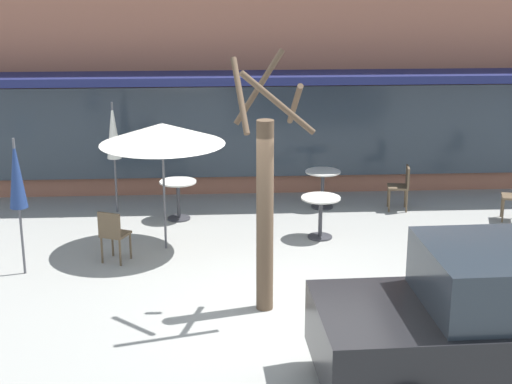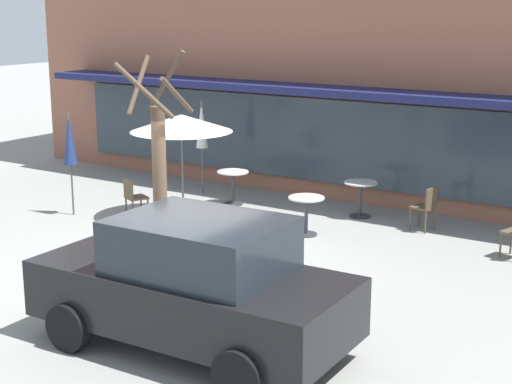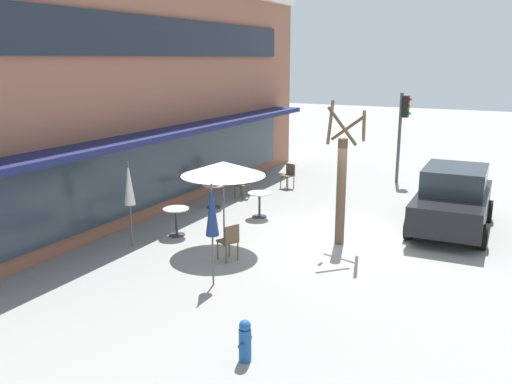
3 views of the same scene
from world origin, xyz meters
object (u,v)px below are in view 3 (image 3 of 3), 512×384
object	(u,v)px
cafe_table_streetside	(176,217)
fire_hydrant	(245,340)
cafe_chair_2	(229,240)
traffic_light_pole	(403,123)
cafe_chair_1	(243,183)
patio_umbrella_corner_open	(223,168)
cafe_chair_0	(289,174)
cafe_table_by_tree	(259,201)
cafe_table_near_wall	(214,192)
street_tree	(342,182)
patio_umbrella_cream_folded	(129,184)
patio_umbrella_green_folded	(212,211)
parked_sedan	(453,199)

from	to	relation	value
cafe_table_streetside	fire_hydrant	size ratio (longest dim) A/B	1.08
cafe_chair_2	traffic_light_pole	distance (m)	10.51
cafe_chair_1	fire_hydrant	distance (m)	10.32
cafe_table_streetside	patio_umbrella_corner_open	size ratio (longest dim) A/B	0.35
cafe_chair_0	traffic_light_pole	world-z (taller)	traffic_light_pole
cafe_chair_2	cafe_chair_1	bearing A→B (deg)	25.29
cafe_table_by_tree	traffic_light_pole	size ratio (longest dim) A/B	0.22
cafe_table_near_wall	street_tree	distance (m)	5.06
patio_umbrella_cream_folded	traffic_light_pole	size ratio (longest dim) A/B	0.65
patio_umbrella_corner_open	cafe_table_near_wall	bearing A→B (deg)	35.52
cafe_chair_0	fire_hydrant	bearing A→B (deg)	-159.58
cafe_chair_1	cafe_table_streetside	bearing A→B (deg)	-175.63
patio_umbrella_corner_open	cafe_chair_1	world-z (taller)	patio_umbrella_corner_open
patio_umbrella_green_folded	street_tree	size ratio (longest dim) A/B	0.60
cafe_table_near_wall	street_tree	size ratio (longest dim) A/B	0.21
patio_umbrella_cream_folded	street_tree	size ratio (longest dim) A/B	0.60
patio_umbrella_green_folded	cafe_chair_2	size ratio (longest dim) A/B	2.47
cafe_table_by_tree	patio_umbrella_cream_folded	xyz separation A→B (m)	(-3.80, 1.71, 1.11)
patio_umbrella_green_folded	traffic_light_pole	bearing A→B (deg)	-6.38
cafe_chair_0	cafe_table_by_tree	bearing A→B (deg)	-169.11
cafe_table_near_wall	cafe_table_by_tree	xyz separation A→B (m)	(-0.29, -1.78, 0.00)
patio_umbrella_cream_folded	cafe_chair_1	bearing A→B (deg)	-1.72
parked_sedan	traffic_light_pole	world-z (taller)	traffic_light_pole
cafe_chair_2	patio_umbrella_cream_folded	bearing A→B (deg)	95.26
traffic_light_pole	patio_umbrella_corner_open	bearing A→B (deg)	166.22
patio_umbrella_cream_folded	patio_umbrella_corner_open	world-z (taller)	same
cafe_chair_2	parked_sedan	bearing A→B (deg)	-41.27
parked_sedan	traffic_light_pole	distance (m)	6.09
patio_umbrella_green_folded	patio_umbrella_cream_folded	world-z (taller)	same
cafe_chair_0	fire_hydrant	distance (m)	11.83
fire_hydrant	cafe_table_streetside	bearing A→B (deg)	44.61
cafe_chair_0	cafe_chair_1	xyz separation A→B (m)	(-2.02, 0.80, 0.00)
cafe_table_near_wall	street_tree	xyz separation A→B (m)	(-1.49, -4.71, 1.12)
cafe_chair_0	cafe_chair_2	bearing A→B (deg)	-166.77
patio_umbrella_corner_open	fire_hydrant	distance (m)	5.65
cafe_table_streetside	cafe_chair_2	distance (m)	2.42
patio_umbrella_corner_open	cafe_chair_2	distance (m)	1.82
cafe_table_near_wall	patio_umbrella_green_folded	world-z (taller)	patio_umbrella_green_folded
cafe_chair_1	parked_sedan	bearing A→B (deg)	-94.07
parked_sedan	patio_umbrella_green_folded	bearing A→B (deg)	148.02
cafe_chair_1	traffic_light_pole	world-z (taller)	traffic_light_pole
cafe_table_by_tree	cafe_chair_0	bearing A→B (deg)	10.89
cafe_chair_1	parked_sedan	world-z (taller)	parked_sedan
patio_umbrella_cream_folded	street_tree	xyz separation A→B (m)	(2.60, -4.64, 0.00)
cafe_chair_0	cafe_table_near_wall	bearing A→B (deg)	163.74
parked_sedan	traffic_light_pole	size ratio (longest dim) A/B	1.25
street_tree	fire_hydrant	distance (m)	6.18
street_tree	fire_hydrant	xyz separation A→B (m)	(-6.03, -0.46, -1.28)
cafe_table_by_tree	traffic_light_pole	distance (m)	7.40
fire_hydrant	cafe_chair_2	bearing A→B (deg)	32.98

